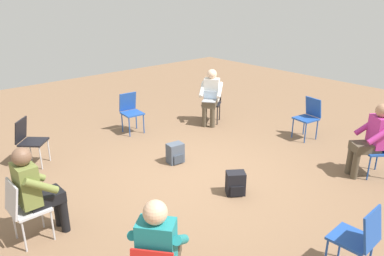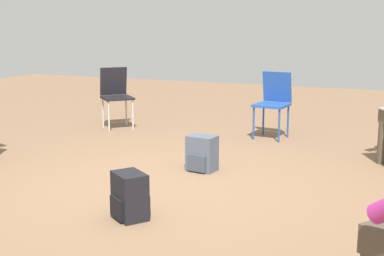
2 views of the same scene
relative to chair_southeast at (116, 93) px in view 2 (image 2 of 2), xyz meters
name	(u,v)px [view 2 (image 2 of 2)]	position (x,y,z in m)	size (l,w,h in m)	color
ground_plane	(164,188)	(-1.86, 2.28, -0.50)	(16.32, 16.32, 0.00)	brown
chair_southeast	(116,93)	(0.00, 0.00, 0.00)	(0.58, 0.58, 0.85)	black
chair_south	(274,100)	(-2.21, -0.23, 0.00)	(0.44, 0.47, 0.85)	#1E4799
backpack_near_laptop_user	(130,198)	(-1.95, 3.05, -0.34)	(0.34, 0.33, 0.36)	black
backpack_by_empty_chair	(202,155)	(-1.96, 1.60, -0.34)	(0.30, 0.27, 0.36)	#475160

